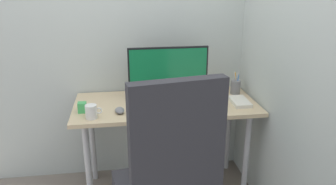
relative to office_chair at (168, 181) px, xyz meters
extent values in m
cube|color=#B7C1BC|center=(0.09, 1.11, 0.82)|extent=(2.93, 0.04, 2.80)
cube|color=#B7C1BC|center=(0.79, 0.54, 0.82)|extent=(0.04, 2.20, 2.80)
cube|color=#D1B78C|center=(0.09, 0.77, 0.14)|extent=(1.34, 0.62, 0.03)
cylinder|color=#B2B5BA|center=(-0.48, 0.55, -0.23)|extent=(0.04, 0.04, 0.71)
cylinder|color=#B2B5BA|center=(0.67, 0.55, -0.23)|extent=(0.04, 0.04, 0.71)
cylinder|color=#B2B5BA|center=(-0.48, 0.98, -0.23)|extent=(0.04, 0.04, 0.71)
cylinder|color=#B2B5BA|center=(0.67, 0.98, -0.23)|extent=(0.04, 0.04, 0.71)
cube|color=#2D2D33|center=(0.02, -0.15, 0.25)|extent=(0.47, 0.15, 0.73)
cube|color=black|center=(0.12, 0.83, 0.16)|extent=(0.22, 0.17, 0.01)
cube|color=black|center=(0.12, 0.84, 0.20)|extent=(0.04, 0.02, 0.05)
cube|color=black|center=(0.12, 0.84, 0.39)|extent=(0.60, 0.02, 0.35)
cube|color=#14723F|center=(0.12, 0.83, 0.39)|extent=(0.57, 0.01, 0.33)
cube|color=#333338|center=(0.06, 0.60, 0.17)|extent=(0.45, 0.17, 0.02)
cube|color=#9EA0A5|center=(0.06, 0.60, 0.18)|extent=(0.41, 0.14, 0.00)
ellipsoid|color=slate|center=(-0.25, 0.61, 0.18)|extent=(0.08, 0.10, 0.04)
cylinder|color=slate|center=(0.67, 0.89, 0.21)|extent=(0.08, 0.08, 0.11)
cylinder|color=silver|center=(0.66, 0.89, 0.28)|extent=(0.03, 0.01, 0.14)
cylinder|color=silver|center=(0.68, 0.89, 0.28)|extent=(0.03, 0.01, 0.14)
torus|color=black|center=(0.67, 0.89, 0.22)|extent=(0.03, 0.04, 0.01)
cylinder|color=orange|center=(0.67, 0.90, 0.26)|extent=(0.02, 0.02, 0.14)
cylinder|color=#337FD8|center=(0.69, 0.89, 0.25)|extent=(0.02, 0.02, 0.13)
cube|color=silver|center=(0.63, 0.67, 0.17)|extent=(0.12, 0.22, 0.03)
cylinder|color=white|center=(-0.43, 0.55, 0.20)|extent=(0.08, 0.08, 0.09)
torus|color=white|center=(-0.38, 0.55, 0.21)|extent=(0.05, 0.01, 0.05)
cube|color=#3FAD59|center=(-0.50, 0.67, 0.19)|extent=(0.06, 0.06, 0.07)
camera|label=1|loc=(-0.22, -1.53, 1.05)|focal=35.64mm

